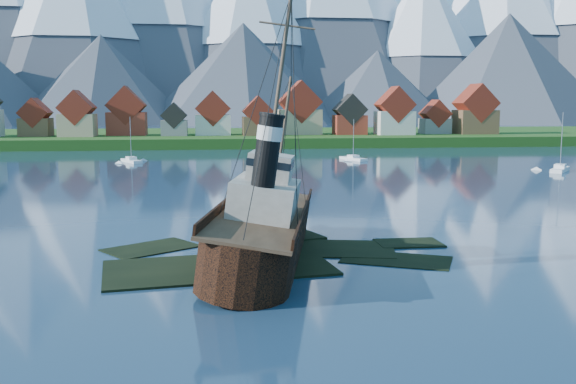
{
  "coord_description": "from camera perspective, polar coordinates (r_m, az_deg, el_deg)",
  "views": [
    {
      "loc": [
        -3.69,
        -52.39,
        13.22
      ],
      "look_at": [
        3.61,
        6.0,
        5.0
      ],
      "focal_mm": 40.0,
      "sensor_mm": 36.0,
      "label": 1
    }
  ],
  "objects": [
    {
      "name": "sailboat_d",
      "position": [
        134.81,
        23.02,
        1.81
      ],
      "size": [
        7.24,
        8.09,
        11.88
      ],
      "rotation": [
        0.0,
        0.0,
        -0.69
      ],
      "color": "white",
      "rests_on": "ground"
    },
    {
      "name": "sailboat_c",
      "position": [
        147.33,
        -13.75,
        2.67
      ],
      "size": [
        5.54,
        8.26,
        10.59
      ],
      "rotation": [
        0.0,
        0.0,
        0.47
      ],
      "color": "white",
      "rests_on": "ground"
    },
    {
      "name": "seawall",
      "position": [
        184.9,
        -5.98,
        3.81
      ],
      "size": [
        600.0,
        2.5,
        2.0
      ],
      "primitive_type": "cube",
      "color": "#3F3D38",
      "rests_on": "ground"
    },
    {
      "name": "shore_bank",
      "position": [
        222.81,
        -6.18,
        4.51
      ],
      "size": [
        600.0,
        80.0,
        3.2
      ],
      "primitive_type": "cube",
      "color": "#1C4012",
      "rests_on": "ground"
    },
    {
      "name": "tugboat_wreck",
      "position": [
        54.67,
        -2.79,
        -2.98
      ],
      "size": [
        6.66,
        28.68,
        22.73
      ],
      "rotation": [
        0.0,
        0.14,
        -0.21
      ],
      "color": "black",
      "rests_on": "ground"
    },
    {
      "name": "sailboat_e",
      "position": [
        149.69,
        5.82,
        2.93
      ],
      "size": [
        5.14,
        8.7,
        9.88
      ],
      "rotation": [
        0.0,
        0.0,
        0.38
      ],
      "color": "white",
      "rests_on": "ground"
    },
    {
      "name": "town",
      "position": [
        206.72,
        -15.41,
        6.5
      ],
      "size": [
        250.96,
        16.69,
        17.3
      ],
      "color": "maroon",
      "rests_on": "ground"
    },
    {
      "name": "shoal",
      "position": [
        56.47,
        -1.37,
        -5.95
      ],
      "size": [
        31.71,
        21.24,
        1.14
      ],
      "color": "black",
      "rests_on": "ground"
    },
    {
      "name": "ground",
      "position": [
        54.16,
        -3.03,
        -6.19
      ],
      "size": [
        1400.0,
        1400.0,
        0.0
      ],
      "primitive_type": "plane",
      "color": "#1B344D",
      "rests_on": "ground"
    },
    {
      "name": "mountains",
      "position": [
        539.06,
        -7.02,
        16.01
      ],
      "size": [
        965.0,
        340.0,
        205.0
      ],
      "color": "#2D333D",
      "rests_on": "ground"
    }
  ]
}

